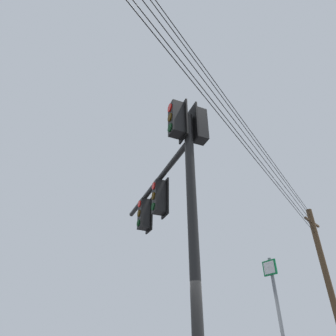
# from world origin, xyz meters

# --- Properties ---
(signal_mast_assembly) EXTENTS (4.73, 0.97, 6.56)m
(signal_mast_assembly) POSITION_xyz_m (-1.50, -0.41, 4.70)
(signal_mast_assembly) COLOR black
(signal_mast_assembly) RESTS_ON ground
(utility_pole_wooden) EXTENTS (1.02, 2.00, 9.35)m
(utility_pole_wooden) POSITION_xyz_m (-9.17, 12.20, 4.78)
(utility_pole_wooden) COLOR #4C3823
(utility_pole_wooden) RESTS_ON ground
(route_sign_primary) EXTENTS (0.33, 0.12, 3.15)m
(route_sign_primary) POSITION_xyz_m (-0.88, 1.51, 1.84)
(route_sign_primary) COLOR slate
(route_sign_primary) RESTS_ON ground
(overhead_wire_span) EXTENTS (18.98, 27.70, 1.60)m
(overhead_wire_span) POSITION_xyz_m (0.30, -1.64, 8.42)
(overhead_wire_span) COLOR black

